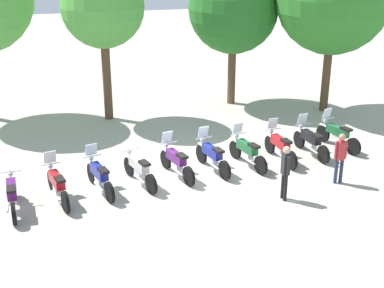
{
  "coord_description": "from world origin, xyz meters",
  "views": [
    {
      "loc": [
        -4.19,
        -15.31,
        7.38
      ],
      "look_at": [
        0.0,
        0.5,
        0.9
      ],
      "focal_mm": 49.85,
      "sensor_mm": 36.0,
      "label": 1
    }
  ],
  "objects_px": {
    "motorcycle_3": "(139,169)",
    "motorcycle_9": "(337,135)",
    "person_1": "(285,169)",
    "motorcycle_0": "(12,195)",
    "tree_2": "(233,9)",
    "motorcycle_6": "(247,151)",
    "person_0": "(340,155)",
    "tree_1": "(103,7)",
    "motorcycle_8": "(311,141)",
    "motorcycle_2": "(99,176)",
    "motorcycle_7": "(280,146)",
    "motorcycle_4": "(176,162)",
    "motorcycle_5": "(212,156)",
    "motorcycle_1": "(57,185)"
  },
  "relations": [
    {
      "from": "motorcycle_3",
      "to": "motorcycle_9",
      "type": "bearing_deg",
      "value": -97.76
    },
    {
      "from": "person_1",
      "to": "motorcycle_0",
      "type": "bearing_deg",
      "value": 168.6
    },
    {
      "from": "motorcycle_3",
      "to": "tree_2",
      "type": "distance_m",
      "value": 10.09
    },
    {
      "from": "motorcycle_3",
      "to": "motorcycle_6",
      "type": "height_order",
      "value": "motorcycle_6"
    },
    {
      "from": "person_0",
      "to": "tree_1",
      "type": "relative_size",
      "value": 0.26
    },
    {
      "from": "person_0",
      "to": "tree_1",
      "type": "height_order",
      "value": "tree_1"
    },
    {
      "from": "motorcycle_3",
      "to": "person_1",
      "type": "distance_m",
      "value": 4.53
    },
    {
      "from": "motorcycle_6",
      "to": "motorcycle_8",
      "type": "bearing_deg",
      "value": -96.11
    },
    {
      "from": "motorcycle_2",
      "to": "motorcycle_3",
      "type": "distance_m",
      "value": 1.28
    },
    {
      "from": "motorcycle_6",
      "to": "motorcycle_7",
      "type": "distance_m",
      "value": 1.27
    },
    {
      "from": "motorcycle_6",
      "to": "motorcycle_7",
      "type": "relative_size",
      "value": 0.98
    },
    {
      "from": "person_1",
      "to": "person_0",
      "type": "bearing_deg",
      "value": 14.05
    },
    {
      "from": "motorcycle_0",
      "to": "motorcycle_3",
      "type": "height_order",
      "value": "same"
    },
    {
      "from": "motorcycle_7",
      "to": "motorcycle_2",
      "type": "bearing_deg",
      "value": 92.42
    },
    {
      "from": "motorcycle_0",
      "to": "motorcycle_4",
      "type": "bearing_deg",
      "value": -81.69
    },
    {
      "from": "motorcycle_4",
      "to": "tree_1",
      "type": "distance_m",
      "value": 7.78
    },
    {
      "from": "person_0",
      "to": "tree_2",
      "type": "bearing_deg",
      "value": 10.75
    },
    {
      "from": "motorcycle_5",
      "to": "motorcycle_9",
      "type": "xyz_separation_m",
      "value": [
        5.03,
        0.75,
        0.0
      ]
    },
    {
      "from": "motorcycle_4",
      "to": "person_1",
      "type": "height_order",
      "value": "person_1"
    },
    {
      "from": "tree_1",
      "to": "motorcycle_9",
      "type": "bearing_deg",
      "value": -35.56
    },
    {
      "from": "motorcycle_0",
      "to": "person_0",
      "type": "relative_size",
      "value": 1.32
    },
    {
      "from": "person_0",
      "to": "motorcycle_5",
      "type": "bearing_deg",
      "value": 68.82
    },
    {
      "from": "motorcycle_6",
      "to": "person_0",
      "type": "xyz_separation_m",
      "value": [
        2.32,
        -2.03,
        0.45
      ]
    },
    {
      "from": "tree_2",
      "to": "motorcycle_4",
      "type": "bearing_deg",
      "value": -120.93
    },
    {
      "from": "motorcycle_4",
      "to": "motorcycle_2",
      "type": "bearing_deg",
      "value": 85.39
    },
    {
      "from": "motorcycle_2",
      "to": "motorcycle_4",
      "type": "relative_size",
      "value": 1.0
    },
    {
      "from": "motorcycle_0",
      "to": "motorcycle_2",
      "type": "height_order",
      "value": "motorcycle_2"
    },
    {
      "from": "motorcycle_2",
      "to": "motorcycle_9",
      "type": "distance_m",
      "value": 8.9
    },
    {
      "from": "person_0",
      "to": "motorcycle_2",
      "type": "bearing_deg",
      "value": 87.29
    },
    {
      "from": "motorcycle_2",
      "to": "motorcycle_4",
      "type": "height_order",
      "value": "same"
    },
    {
      "from": "motorcycle_3",
      "to": "motorcycle_7",
      "type": "bearing_deg",
      "value": -99.52
    },
    {
      "from": "motorcycle_3",
      "to": "motorcycle_5",
      "type": "height_order",
      "value": "motorcycle_5"
    },
    {
      "from": "motorcycle_4",
      "to": "motorcycle_6",
      "type": "height_order",
      "value": "same"
    },
    {
      "from": "motorcycle_0",
      "to": "motorcycle_4",
      "type": "height_order",
      "value": "motorcycle_4"
    },
    {
      "from": "motorcycle_1",
      "to": "motorcycle_2",
      "type": "xyz_separation_m",
      "value": [
        1.26,
        0.29,
        0.0
      ]
    },
    {
      "from": "motorcycle_1",
      "to": "motorcycle_7",
      "type": "relative_size",
      "value": 0.98
    },
    {
      "from": "motorcycle_2",
      "to": "motorcycle_8",
      "type": "distance_m",
      "value": 7.62
    },
    {
      "from": "person_0",
      "to": "motorcycle_9",
      "type": "bearing_deg",
      "value": -20.7
    },
    {
      "from": "motorcycle_4",
      "to": "motorcycle_9",
      "type": "xyz_separation_m",
      "value": [
        6.28,
        0.9,
        0.0
      ]
    },
    {
      "from": "motorcycle_7",
      "to": "tree_1",
      "type": "xyz_separation_m",
      "value": [
        -5.22,
        6.07,
        4.14
      ]
    },
    {
      "from": "motorcycle_0",
      "to": "person_1",
      "type": "relative_size",
      "value": 1.29
    },
    {
      "from": "motorcycle_0",
      "to": "person_0",
      "type": "bearing_deg",
      "value": -98.01
    },
    {
      "from": "motorcycle_1",
      "to": "motorcycle_4",
      "type": "height_order",
      "value": "same"
    },
    {
      "from": "motorcycle_6",
      "to": "tree_2",
      "type": "bearing_deg",
      "value": -27.91
    },
    {
      "from": "motorcycle_7",
      "to": "person_1",
      "type": "xyz_separation_m",
      "value": [
        -1.07,
        -2.75,
        0.47
      ]
    },
    {
      "from": "motorcycle_8",
      "to": "tree_1",
      "type": "distance_m",
      "value": 9.67
    },
    {
      "from": "motorcycle_2",
      "to": "motorcycle_7",
      "type": "relative_size",
      "value": 0.98
    },
    {
      "from": "motorcycle_9",
      "to": "motorcycle_6",
      "type": "bearing_deg",
      "value": 84.85
    },
    {
      "from": "motorcycle_7",
      "to": "motorcycle_9",
      "type": "distance_m",
      "value": 2.57
    },
    {
      "from": "motorcycle_5",
      "to": "motorcycle_9",
      "type": "relative_size",
      "value": 1.01
    }
  ]
}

